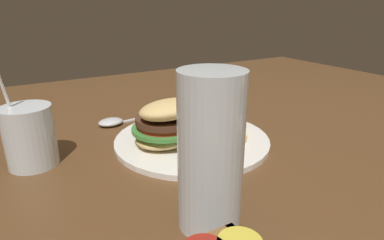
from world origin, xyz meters
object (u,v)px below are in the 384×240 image
object	(u,v)px
meal_plate_near	(181,131)
beer_glass	(211,155)
spoon	(114,121)
juice_glass	(30,139)

from	to	relation	value
meal_plate_near	beer_glass	world-z (taller)	beer_glass
beer_glass	spoon	world-z (taller)	beer_glass
meal_plate_near	juice_glass	size ratio (longest dim) A/B	1.64
beer_glass	juice_glass	world-z (taller)	beer_glass
spoon	meal_plate_near	bearing A→B (deg)	109.07
meal_plate_near	juice_glass	xyz separation A→B (m)	(0.25, -0.06, 0.02)
beer_glass	spoon	bearing A→B (deg)	-90.41
beer_glass	juice_glass	xyz separation A→B (m)	(0.17, -0.28, -0.05)
juice_glass	spoon	world-z (taller)	juice_glass
meal_plate_near	spoon	size ratio (longest dim) A/B	1.70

